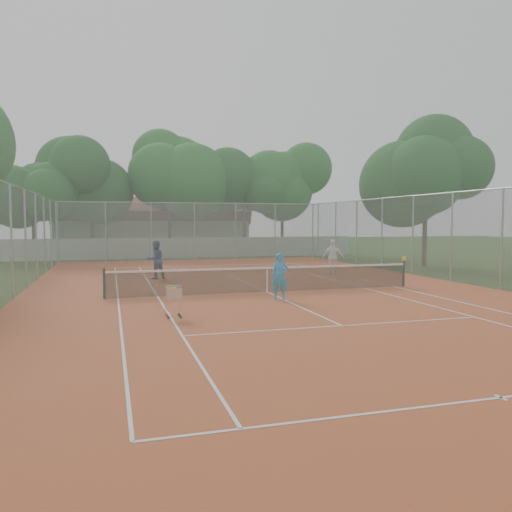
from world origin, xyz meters
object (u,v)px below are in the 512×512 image
object	(u,v)px
tennis_net	(267,279)
ball_hopper	(174,301)
clubhouse	(152,227)
player_near	(280,276)
player_far_left	(156,260)
player_far_right	(333,257)

from	to	relation	value
tennis_net	ball_hopper	world-z (taller)	tennis_net
clubhouse	player_near	distance (m)	30.97
tennis_net	ball_hopper	distance (m)	5.75
tennis_net	player_far_left	distance (m)	6.76
player_near	player_far_left	bearing A→B (deg)	135.94
ball_hopper	clubhouse	bearing A→B (deg)	110.59
tennis_net	player_far_left	xyz separation A→B (m)	(-3.69, 5.66, 0.41)
clubhouse	player_near	size ratio (longest dim) A/B	10.15
clubhouse	player_far_right	xyz separation A→B (m)	(7.05, -24.05, -1.29)
player_far_right	player_near	bearing A→B (deg)	71.37
tennis_net	clubhouse	distance (m)	29.12
tennis_net	player_far_right	bearing A→B (deg)	44.44
player_far_left	ball_hopper	world-z (taller)	player_far_left
clubhouse	player_far_left	distance (m)	23.44
player_near	player_far_right	distance (m)	8.58
tennis_net	player_near	distance (m)	1.91
player_far_left	ball_hopper	size ratio (longest dim) A/B	1.91
player_near	player_far_left	distance (m)	8.34
player_far_left	player_far_right	bearing A→B (deg)	153.17
clubhouse	ball_hopper	bearing A→B (deg)	-93.52
player_far_right	ball_hopper	bearing A→B (deg)	63.43
player_near	player_far_right	xyz separation A→B (m)	(5.19, 6.84, 0.08)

